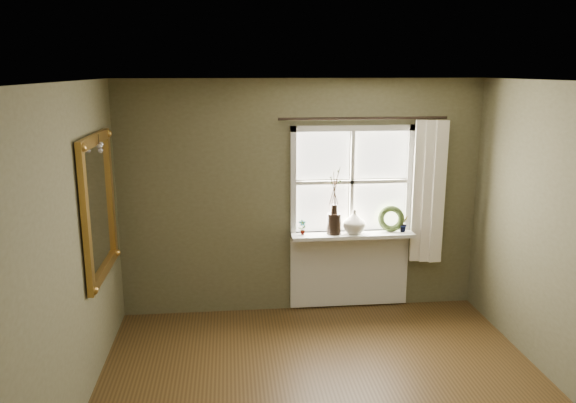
% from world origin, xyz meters
% --- Properties ---
extents(ceiling, '(4.50, 4.50, 0.00)m').
position_xyz_m(ceiling, '(0.00, 0.00, 2.60)').
color(ceiling, silver).
rests_on(ceiling, ground).
extents(wall_back, '(4.00, 0.10, 2.60)m').
position_xyz_m(wall_back, '(0.00, 2.30, 1.30)').
color(wall_back, brown).
rests_on(wall_back, ground).
extents(wall_left, '(0.10, 4.50, 2.60)m').
position_xyz_m(wall_left, '(-2.05, 0.00, 1.30)').
color(wall_left, brown).
rests_on(wall_left, ground).
extents(window_frame, '(1.36, 0.06, 1.24)m').
position_xyz_m(window_frame, '(0.55, 2.23, 1.48)').
color(window_frame, silver).
rests_on(window_frame, wall_back).
extents(window_sill, '(1.36, 0.26, 0.04)m').
position_xyz_m(window_sill, '(0.55, 2.12, 0.90)').
color(window_sill, silver).
rests_on(window_sill, wall_back).
extents(window_apron, '(1.36, 0.04, 0.88)m').
position_xyz_m(window_apron, '(0.55, 2.23, 0.46)').
color(window_apron, silver).
rests_on(window_apron, ground).
extents(dark_jug, '(0.21, 0.21, 0.23)m').
position_xyz_m(dark_jug, '(0.34, 2.12, 1.04)').
color(dark_jug, black).
rests_on(dark_jug, window_sill).
extents(cream_vase, '(0.31, 0.31, 0.26)m').
position_xyz_m(cream_vase, '(0.57, 2.12, 1.05)').
color(cream_vase, beige).
rests_on(cream_vase, window_sill).
extents(wreath, '(0.31, 0.18, 0.30)m').
position_xyz_m(wreath, '(0.99, 2.16, 1.03)').
color(wreath, '#33451E').
rests_on(wreath, window_sill).
extents(potted_plant_left, '(0.10, 0.08, 0.17)m').
position_xyz_m(potted_plant_left, '(-0.01, 2.12, 1.00)').
color(potted_plant_left, '#33451E').
rests_on(potted_plant_left, window_sill).
extents(potted_plant_right, '(0.12, 0.12, 0.18)m').
position_xyz_m(potted_plant_right, '(1.13, 2.12, 1.01)').
color(potted_plant_right, '#33451E').
rests_on(potted_plant_right, window_sill).
extents(curtain, '(0.36, 0.12, 1.59)m').
position_xyz_m(curtain, '(1.39, 2.13, 1.37)').
color(curtain, white).
rests_on(curtain, wall_back).
extents(curtain_rod, '(1.84, 0.03, 0.03)m').
position_xyz_m(curtain_rod, '(0.65, 2.17, 2.18)').
color(curtain_rod, black).
rests_on(curtain_rod, wall_back).
extents(gilt_mirror, '(0.10, 1.09, 1.30)m').
position_xyz_m(gilt_mirror, '(-1.96, 1.29, 1.49)').
color(gilt_mirror, white).
rests_on(gilt_mirror, wall_left).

